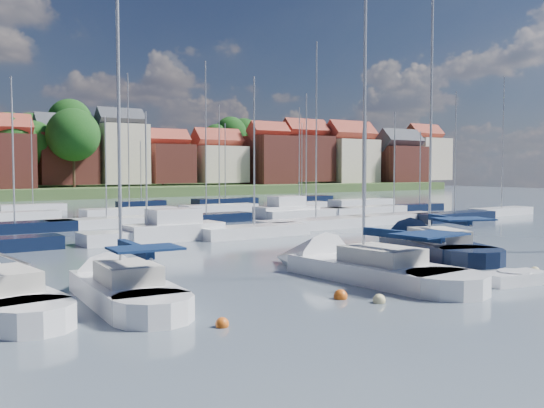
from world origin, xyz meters
TOP-DOWN VIEW (x-y plane):
  - ground at (0.00, 40.00)m, footprint 260.00×260.00m
  - sailboat_left at (-15.62, 3.72)m, footprint 3.68×10.63m
  - sailboat_centre at (-4.76, 2.36)m, footprint 4.04×12.97m
  - sailboat_navy at (4.86, 6.23)m, footprint 7.89×13.26m
  - tender at (-0.29, -3.66)m, footprint 3.27×1.91m
  - buoy_a at (-14.52, -2.66)m, footprint 0.44×0.44m
  - buoy_b at (-7.88, -3.00)m, footprint 0.48×0.48m
  - buoy_c at (-8.59, -1.62)m, footprint 0.54×0.54m
  - buoy_d at (3.06, -2.60)m, footprint 0.44×0.44m
  - buoy_e at (3.23, 6.35)m, footprint 0.54×0.54m
  - marina_field at (1.91, 35.15)m, footprint 79.62×41.41m

SIDE VIEW (x-z plane):
  - ground at x=0.00m, z-range 0.00..0.00m
  - buoy_a at x=-14.52m, z-range -0.22..0.22m
  - buoy_b at x=-7.88m, z-range -0.24..0.24m
  - buoy_c at x=-8.59m, z-range -0.27..0.27m
  - buoy_d at x=3.06m, z-range -0.22..0.22m
  - buoy_e at x=3.23m, z-range -0.27..0.27m
  - tender at x=-0.29m, z-range -0.08..0.59m
  - sailboat_centre at x=-4.76m, z-range -8.32..9.02m
  - sailboat_navy at x=4.86m, z-range -8.56..9.25m
  - sailboat_left at x=-15.62m, z-range -6.75..7.47m
  - marina_field at x=1.91m, z-range -7.53..8.40m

